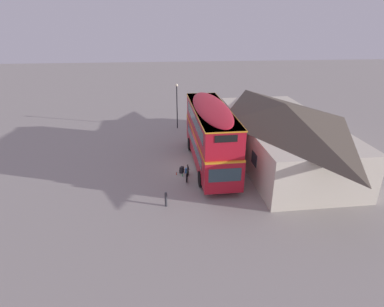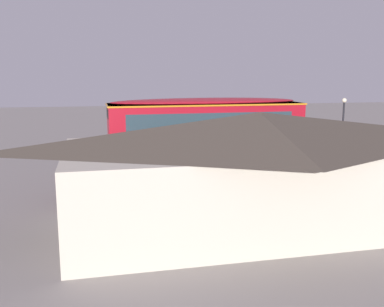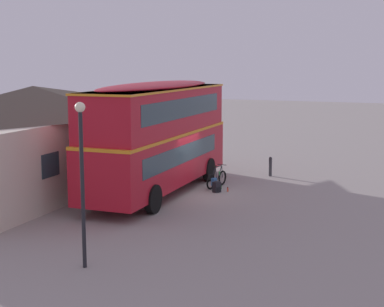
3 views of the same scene
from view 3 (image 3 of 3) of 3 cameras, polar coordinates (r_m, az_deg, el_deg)
ground_plane at (r=24.93m, az=-0.23°, el=-3.97°), size 120.00×120.00×0.00m
double_decker_bus at (r=24.63m, az=-3.34°, el=2.10°), size 10.36×2.90×4.79m
touring_bicycle at (r=26.05m, az=2.42°, el=-2.57°), size 1.76×0.48×1.02m
backpack_on_ground at (r=25.14m, az=2.46°, el=-3.25°), size 0.40×0.37×0.51m
water_bottle_red_squeeze at (r=25.32m, az=3.55°, el=-3.56°), size 0.07×0.07×0.21m
water_bottle_green_metal at (r=25.74m, az=2.88°, el=-3.35°), size 0.06×0.06×0.21m
pub_building at (r=27.06m, az=-15.26°, el=1.72°), size 15.47×7.57×4.55m
street_lamp at (r=15.81m, az=-10.82°, el=-1.29°), size 0.28×0.28×4.57m
kerb_bollard at (r=28.85m, az=7.74°, el=-1.25°), size 0.16×0.16×0.97m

